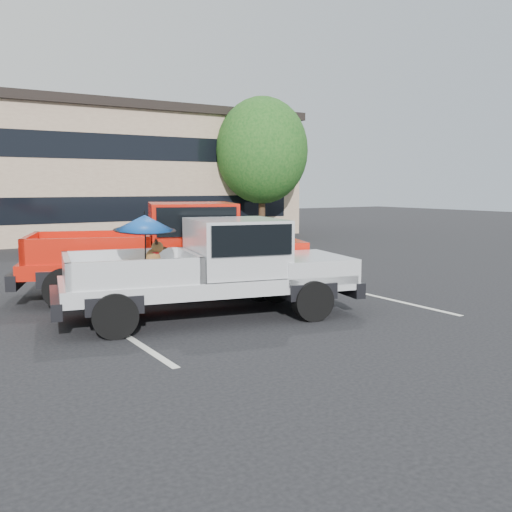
% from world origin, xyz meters
% --- Properties ---
extents(ground, '(90.00, 90.00, 0.00)m').
position_xyz_m(ground, '(0.00, 0.00, 0.00)').
color(ground, black).
rests_on(ground, ground).
extents(stripe_left, '(0.12, 5.00, 0.01)m').
position_xyz_m(stripe_left, '(-3.00, 2.00, 0.00)').
color(stripe_left, silver).
rests_on(stripe_left, ground).
extents(stripe_right, '(0.12, 5.00, 0.01)m').
position_xyz_m(stripe_right, '(3.00, 2.00, 0.00)').
color(stripe_right, silver).
rests_on(stripe_right, ground).
extents(motel_building, '(20.40, 8.40, 6.30)m').
position_xyz_m(motel_building, '(2.00, 20.99, 3.21)').
color(motel_building, tan).
rests_on(motel_building, ground).
extents(tree_right, '(4.46, 4.46, 6.78)m').
position_xyz_m(tree_right, '(9.00, 16.00, 4.21)').
color(tree_right, '#332114').
rests_on(tree_right, ground).
extents(tree_back, '(4.68, 4.68, 7.11)m').
position_xyz_m(tree_back, '(6.00, 24.00, 4.41)').
color(tree_back, '#332114').
rests_on(tree_back, ground).
extents(silver_pickup, '(5.97, 3.09, 2.06)m').
position_xyz_m(silver_pickup, '(-0.89, 1.93, 1.05)').
color(silver_pickup, black).
rests_on(silver_pickup, ground).
extents(red_pickup, '(6.80, 4.23, 2.12)m').
position_xyz_m(red_pickup, '(-0.62, 4.36, 1.16)').
color(red_pickup, black).
rests_on(red_pickup, ground).
extents(silver_sedan, '(4.24, 1.95, 1.35)m').
position_xyz_m(silver_sedan, '(-0.84, 6.50, 0.67)').
color(silver_sedan, '#9FA0A6').
rests_on(silver_sedan, ground).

